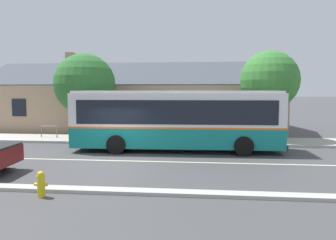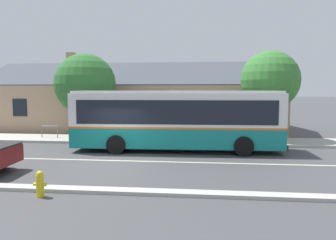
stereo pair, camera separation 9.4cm
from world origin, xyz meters
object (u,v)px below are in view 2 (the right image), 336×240
(transit_bus, at_px, (177,119))
(bus_stop_sign, at_px, (275,119))
(bike_rack, at_px, (50,129))
(fire_hydrant, at_px, (40,184))
(bench_by_building, at_px, (84,133))
(street_tree_secondary, at_px, (85,84))
(street_tree_primary, at_px, (270,80))

(transit_bus, xyz_separation_m, bus_stop_sign, (5.69, 2.09, -0.13))
(bus_stop_sign, bearing_deg, bike_rack, 175.80)
(bus_stop_sign, height_order, bike_rack, bus_stop_sign)
(fire_hydrant, xyz_separation_m, bike_rack, (-5.27, 11.47, 0.26))
(fire_hydrant, distance_m, bike_rack, 12.62)
(bench_by_building, relative_size, street_tree_secondary, 0.27)
(fire_hydrant, bearing_deg, street_tree_primary, 53.10)
(bench_by_building, relative_size, fire_hydrant, 1.86)
(street_tree_secondary, distance_m, bike_rack, 3.89)
(street_tree_secondary, relative_size, bike_rack, 5.02)
(transit_bus, relative_size, bench_by_building, 7.38)
(street_tree_secondary, bearing_deg, bench_by_building, -75.94)
(bench_by_building, relative_size, bike_rack, 1.33)
(transit_bus, xyz_separation_m, bike_rack, (-8.90, 3.16, -1.09))
(transit_bus, height_order, bike_rack, transit_bus)
(transit_bus, relative_size, street_tree_secondary, 1.96)
(transit_bus, bearing_deg, street_tree_secondary, 149.11)
(street_tree_secondary, xyz_separation_m, bus_stop_sign, (12.31, -1.87, -2.09))
(bench_by_building, bearing_deg, street_tree_secondary, 104.06)
(fire_hydrant, relative_size, bus_stop_sign, 0.35)
(transit_bus, height_order, street_tree_secondary, street_tree_secondary)
(fire_hydrant, height_order, bus_stop_sign, bus_stop_sign)
(transit_bus, xyz_separation_m, street_tree_secondary, (-6.62, 3.96, 1.97))
(street_tree_primary, bearing_deg, bench_by_building, -171.46)
(street_tree_primary, height_order, bike_rack, street_tree_primary)
(street_tree_secondary, distance_m, bus_stop_sign, 12.63)
(bench_by_building, bearing_deg, fire_hydrant, -76.34)
(fire_hydrant, bearing_deg, transit_bus, 66.40)
(bus_stop_sign, bearing_deg, bench_by_building, 178.56)
(transit_bus, distance_m, bike_rack, 9.51)
(street_tree_secondary, height_order, fire_hydrant, street_tree_secondary)
(fire_hydrant, relative_size, bike_rack, 0.72)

